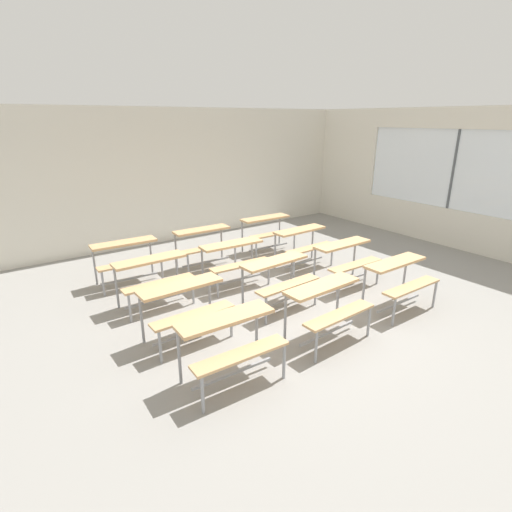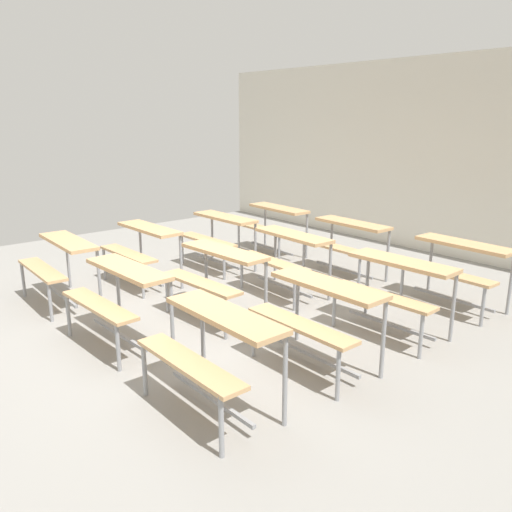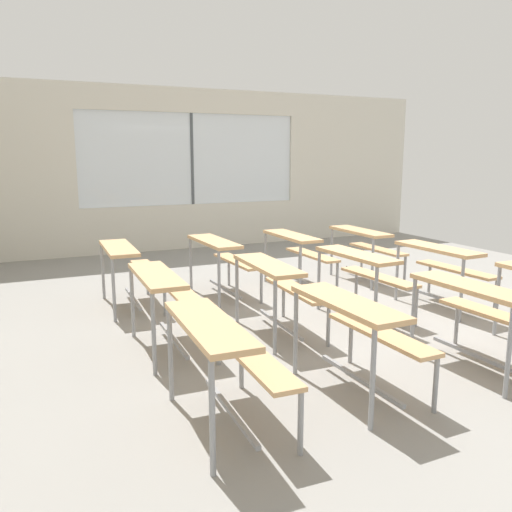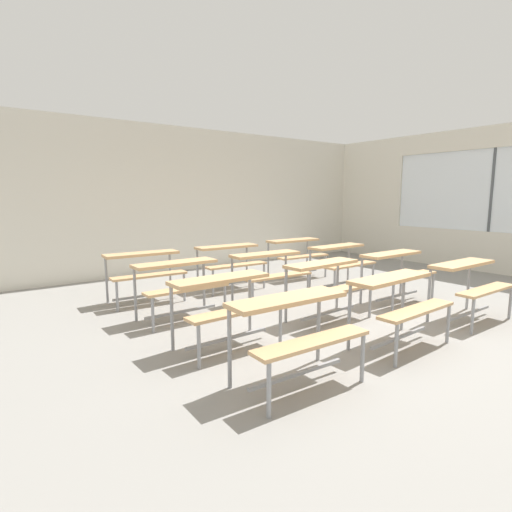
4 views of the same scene
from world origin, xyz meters
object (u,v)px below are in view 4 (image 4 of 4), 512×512
(desk_bench_r1c0, at_px, (226,295))
(desk_bench_r0c0, at_px, (296,320))
(desk_bench_r3c2, at_px, (297,249))
(desk_bench_r2c2, at_px, (341,256))
(desk_bench_r1c2, at_px, (397,265))
(desk_bench_r2c0, at_px, (179,276))
(desk_bench_r1c1, at_px, (328,277))
(desk_bench_r2c1, at_px, (269,266))
(desk_bench_r3c1, at_px, (230,256))
(desk_bench_r3c0, at_px, (144,265))
(desk_bench_r0c1, at_px, (399,294))
(desk_bench_r0c2, at_px, (470,277))

(desk_bench_r1c0, bearing_deg, desk_bench_r0c0, -89.97)
(desk_bench_r3c2, bearing_deg, desk_bench_r2c2, -88.86)
(desk_bench_r1c0, xyz_separation_m, desk_bench_r1c2, (3.04, 0.02, 0.00))
(desk_bench_r2c0, height_order, desk_bench_r2c2, same)
(desk_bench_r0c0, distance_m, desk_bench_r1c0, 1.07)
(desk_bench_r1c1, xyz_separation_m, desk_bench_r2c1, (-0.09, 1.10, 0.00))
(desk_bench_r2c2, relative_size, desk_bench_r3c2, 0.99)
(desk_bench_r2c0, bearing_deg, desk_bench_r0c0, -91.16)
(desk_bench_r3c1, bearing_deg, desk_bench_r3c0, -179.50)
(desk_bench_r3c2, bearing_deg, desk_bench_r0c1, -112.90)
(desk_bench_r0c0, xyz_separation_m, desk_bench_r2c1, (1.45, 2.20, 0.00))
(desk_bench_r0c1, height_order, desk_bench_r3c2, same)
(desk_bench_r2c0, bearing_deg, desk_bench_r3c2, 19.16)
(desk_bench_r0c2, distance_m, desk_bench_r1c1, 1.81)
(desk_bench_r2c0, relative_size, desk_bench_r2c2, 0.99)
(desk_bench_r0c2, height_order, desk_bench_r2c1, same)
(desk_bench_r3c0, distance_m, desk_bench_r3c1, 1.50)
(desk_bench_r0c1, xyz_separation_m, desk_bench_r2c0, (-1.46, 2.24, 0.00))
(desk_bench_r2c2, height_order, desk_bench_r3c0, same)
(desk_bench_r0c0, height_order, desk_bench_r3c0, same)
(desk_bench_r2c1, bearing_deg, desk_bench_r2c0, -179.54)
(desk_bench_r1c1, bearing_deg, desk_bench_r1c2, -3.05)
(desk_bench_r2c2, xyz_separation_m, desk_bench_r3c1, (-1.55, 1.12, 0.00))
(desk_bench_r0c2, distance_m, desk_bench_r2c1, 2.68)
(desk_bench_r0c2, height_order, desk_bench_r1c0, same)
(desk_bench_r0c0, distance_m, desk_bench_r2c1, 2.64)
(desk_bench_r0c1, xyz_separation_m, desk_bench_r2c2, (1.54, 2.18, 0.00))
(desk_bench_r1c0, xyz_separation_m, desk_bench_r2c1, (1.48, 1.13, 0.00))
(desk_bench_r0c0, distance_m, desk_bench_r1c1, 1.89)
(desk_bench_r1c0, height_order, desk_bench_r2c0, same)
(desk_bench_r1c0, distance_m, desk_bench_r1c2, 3.04)
(desk_bench_r0c0, bearing_deg, desk_bench_r3c1, 67.89)
(desk_bench_r1c2, relative_size, desk_bench_r3c1, 0.98)
(desk_bench_r1c2, bearing_deg, desk_bench_r1c1, -179.98)
(desk_bench_r2c1, relative_size, desk_bench_r2c2, 1.01)
(desk_bench_r1c2, bearing_deg, desk_bench_r0c1, -144.77)
(desk_bench_r3c0, xyz_separation_m, desk_bench_r3c2, (3.07, 0.01, 0.00))
(desk_bench_r1c2, height_order, desk_bench_r2c2, same)
(desk_bench_r2c0, distance_m, desk_bench_r3c0, 1.09)
(desk_bench_r2c0, height_order, desk_bench_r3c2, same)
(desk_bench_r0c0, distance_m, desk_bench_r3c2, 4.52)
(desk_bench_r2c1, bearing_deg, desk_bench_r0c0, -120.76)
(desk_bench_r0c0, bearing_deg, desk_bench_r2c1, 58.36)
(desk_bench_r0c0, xyz_separation_m, desk_bench_r0c1, (1.47, 0.01, 0.00))
(desk_bench_r1c1, height_order, desk_bench_r2c0, same)
(desk_bench_r0c0, height_order, desk_bench_r0c1, same)
(desk_bench_r1c1, relative_size, desk_bench_r3c0, 1.00)
(desk_bench_r1c1, relative_size, desk_bench_r2c0, 1.02)
(desk_bench_r1c1, height_order, desk_bench_r2c1, same)
(desk_bench_r0c2, distance_m, desk_bench_r2c0, 3.73)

